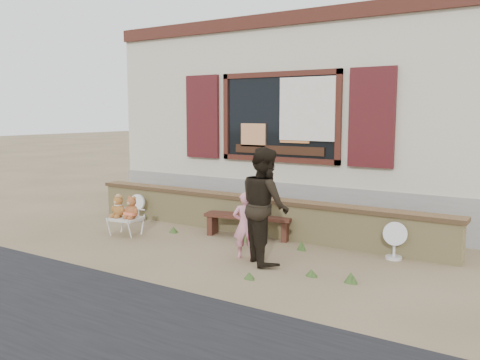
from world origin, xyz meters
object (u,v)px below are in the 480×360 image
Objects in this scene: teddy_bear_left at (119,206)px; teddy_bear_right at (132,207)px; child at (245,225)px; adult at (265,205)px; folding_chair at (126,219)px; bench at (248,221)px.

teddy_bear_left is 0.99× the size of teddy_bear_right.
child reaches higher than teddy_bear_left.
child is at bearing -11.52° from teddy_bear_right.
child is (2.65, -0.03, -0.02)m from teddy_bear_left.
folding_chair is at bearing 38.04° from adult.
adult is at bearing -10.95° from teddy_bear_left.
bench is 0.95× the size of adult.
teddy_bear_right is 0.24× the size of adult.
adult reaches higher than folding_chair.
teddy_bear_left is at bearing 180.00° from teddy_bear_right.
teddy_bear_left is 3.02m from adult.
teddy_bear_left is 0.24× the size of adult.
bench is 3.94× the size of teddy_bear_right.
teddy_bear_right is at bearing -33.83° from child.
teddy_bear_left is at bearing 38.57° from adult.
teddy_bear_left reaches higher than bench.
teddy_bear_left is at bearing -180.00° from folding_chair.
adult reaches higher than teddy_bear_right.
adult is (0.36, -0.04, 0.34)m from child.
folding_chair is at bearing -163.31° from bench.
bench is at bearing -9.14° from adult.
folding_chair is at bearing 0.00° from teddy_bear_left.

